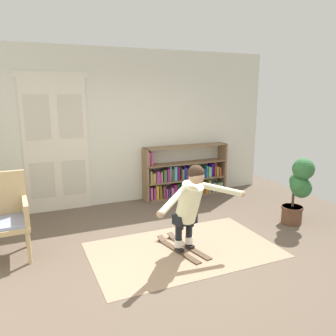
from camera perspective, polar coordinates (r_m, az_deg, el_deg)
name	(u,v)px	position (r m, az deg, el deg)	size (l,w,h in m)	color
ground_plane	(188,256)	(4.64, 3.30, -14.51)	(7.20, 7.20, 0.00)	brown
back_wall	(127,127)	(6.58, -6.91, 6.78)	(6.00, 0.10, 2.90)	beige
double_door	(56,143)	(6.30, -18.25, 3.95)	(1.22, 0.05, 2.45)	silver
rug	(184,250)	(4.79, 2.64, -13.52)	(2.51, 1.54, 0.01)	#9F8065
bookshelf	(184,177)	(6.98, 2.69, -1.54)	(1.79, 0.30, 1.06)	brown
wicker_chair	(3,214)	(4.88, -25.94, -6.99)	(0.61, 0.61, 1.10)	tan
potted_plant	(299,188)	(5.80, 21.09, -3.09)	(0.38, 0.47, 1.11)	brown
skis_pair	(182,247)	(4.81, 2.40, -13.18)	(0.45, 0.93, 0.07)	#503B28
person_skier	(190,202)	(4.42, 3.76, -5.64)	(1.40, 0.73, 1.16)	white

